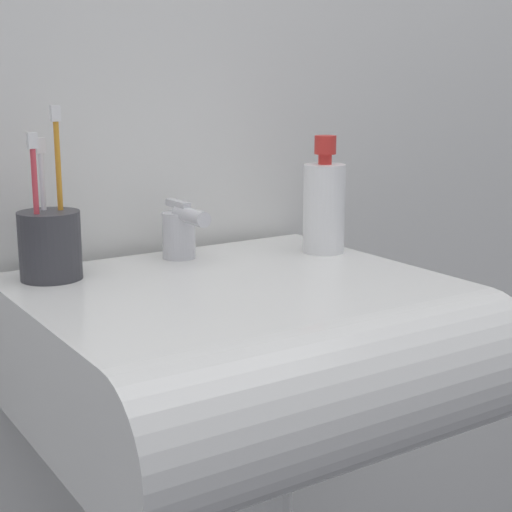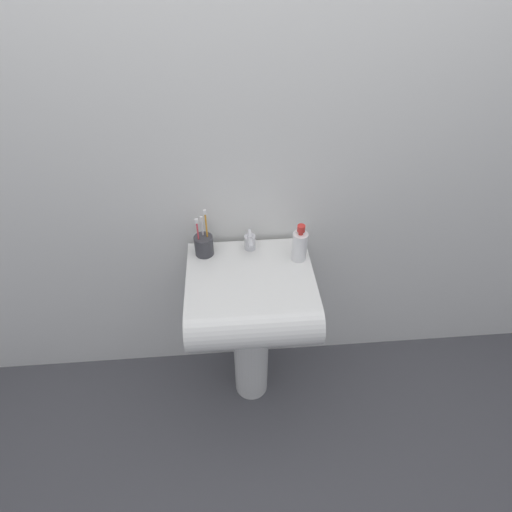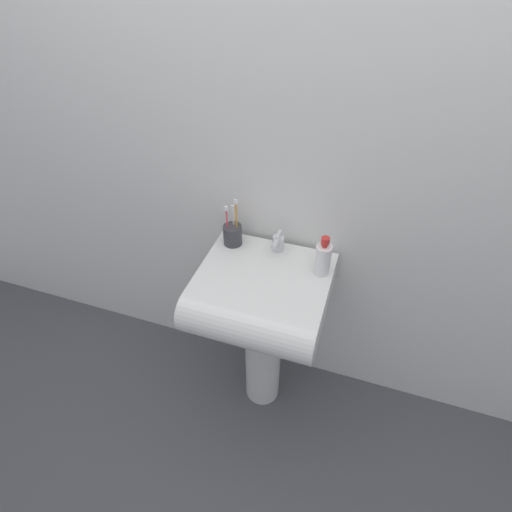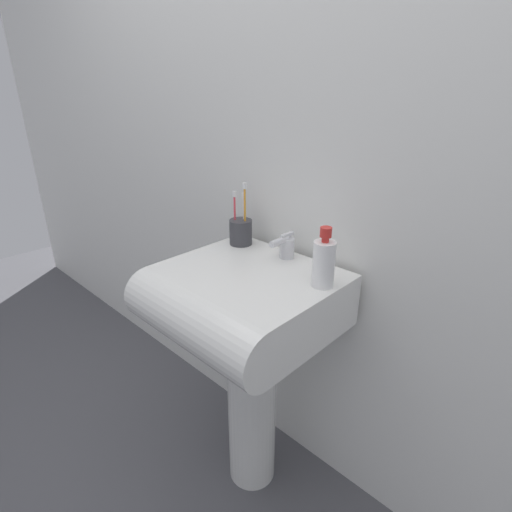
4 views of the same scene
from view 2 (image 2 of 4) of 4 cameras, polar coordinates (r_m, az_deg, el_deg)
ground_plane at (r=2.31m, az=-0.64°, el=-17.99°), size 6.00×6.00×0.00m
wall_back at (r=1.63m, az=-1.62°, el=12.44°), size 5.00×0.05×2.40m
sink_pedestal at (r=2.02m, az=-0.72°, el=-12.99°), size 0.17×0.17×0.69m
sink_basin at (r=1.65m, az=-0.70°, el=-5.96°), size 0.52×0.50×0.17m
faucet at (r=1.71m, az=-0.86°, el=2.04°), size 0.05×0.10×0.08m
toothbrush_cup at (r=1.70m, az=-7.46°, el=1.62°), size 0.08×0.08×0.22m
soap_bottle at (r=1.65m, az=6.25°, el=1.51°), size 0.06×0.06×0.17m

